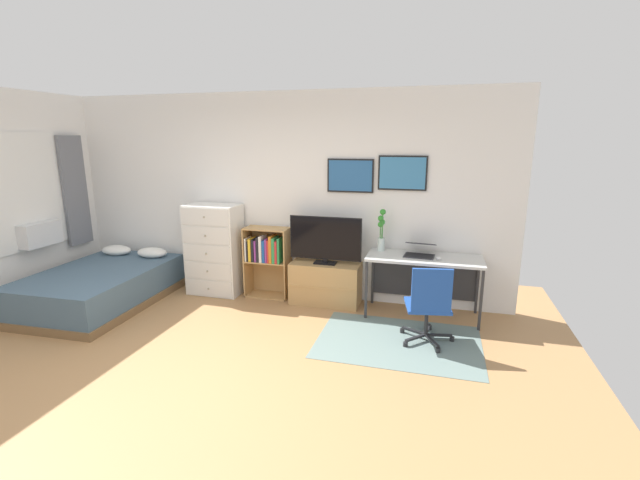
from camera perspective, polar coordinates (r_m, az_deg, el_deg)
name	(u,v)px	position (r m, az deg, el deg)	size (l,w,h in m)	color
ground_plane	(185,383)	(4.18, -17.47, -17.58)	(7.20, 7.20, 0.00)	#A87A4C
wall_back_with_posters	(280,196)	(5.82, -5.28, 5.83)	(6.12, 0.09, 2.70)	white
area_rug	(398,341)	(4.76, 10.35, -13.09)	(1.70, 1.20, 0.01)	slate
bed	(101,286)	(6.30, -27.02, -5.45)	(1.41, 2.02, 0.59)	brown
dresser	(215,250)	(6.08, -13.81, -1.24)	(0.72, 0.46, 1.24)	white
bookshelf	(267,255)	(5.82, -7.08, -2.04)	(0.60, 0.30, 0.95)	tan
tv_stand	(326,283)	(5.62, 0.74, -5.75)	(0.90, 0.41, 0.54)	tan
television	(325,240)	(5.43, 0.70, -0.03)	(0.93, 0.16, 0.61)	black
desk	(424,266)	(5.35, 13.62, -3.39)	(1.35, 0.57, 0.74)	silver
office_chair	(429,303)	(4.59, 14.24, -8.13)	(0.58, 0.57, 0.86)	#232326
laptop	(420,250)	(5.29, 13.13, -1.32)	(0.38, 0.40, 0.15)	#333338
computer_mouse	(439,258)	(5.16, 15.47, -2.34)	(0.06, 0.10, 0.03)	silver
bamboo_vase	(382,230)	(5.37, 8.16, 1.39)	(0.10, 0.11, 0.53)	silver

